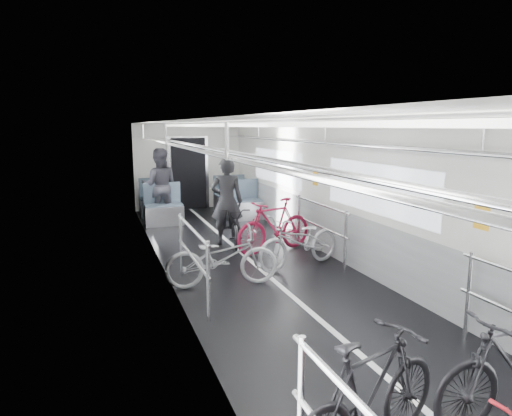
{
  "coord_description": "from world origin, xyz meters",
  "views": [
    {
      "loc": [
        -2.46,
        -5.77,
        2.33
      ],
      "look_at": [
        0.0,
        1.23,
        0.99
      ],
      "focal_mm": 32.0,
      "sensor_mm": 36.0,
      "label": 1
    }
  ],
  "objects_px": {
    "bike_right_mid": "(300,241)",
    "person_seated": "(160,186)",
    "bike_left_far": "(222,257)",
    "bike_right_far": "(274,226)",
    "bike_aisle": "(235,225)",
    "bike_left_mid": "(369,396)",
    "person_standing": "(227,201)"
  },
  "relations": [
    {
      "from": "bike_right_mid",
      "to": "person_seated",
      "type": "height_order",
      "value": "person_seated"
    },
    {
      "from": "bike_left_far",
      "to": "bike_right_far",
      "type": "distance_m",
      "value": 2.04
    },
    {
      "from": "bike_left_far",
      "to": "bike_aisle",
      "type": "xyz_separation_m",
      "value": [
        0.85,
        2.2,
        -0.04
      ]
    },
    {
      "from": "bike_left_mid",
      "to": "bike_right_mid",
      "type": "relative_size",
      "value": 0.92
    },
    {
      "from": "bike_left_mid",
      "to": "person_seated",
      "type": "xyz_separation_m",
      "value": [
        -0.28,
        8.64,
        0.43
      ]
    },
    {
      "from": "bike_left_far",
      "to": "person_seated",
      "type": "height_order",
      "value": "person_seated"
    },
    {
      "from": "bike_right_mid",
      "to": "person_standing",
      "type": "xyz_separation_m",
      "value": [
        -0.74,
        1.84,
        0.42
      ]
    },
    {
      "from": "bike_aisle",
      "to": "person_seated",
      "type": "distance_m",
      "value": 2.94
    },
    {
      "from": "bike_left_mid",
      "to": "person_seated",
      "type": "height_order",
      "value": "person_seated"
    },
    {
      "from": "bike_left_mid",
      "to": "person_standing",
      "type": "xyz_separation_m",
      "value": [
        0.69,
        6.06,
        0.4
      ]
    },
    {
      "from": "bike_aisle",
      "to": "bike_left_mid",
      "type": "bearing_deg",
      "value": -85.11
    },
    {
      "from": "bike_left_far",
      "to": "bike_right_mid",
      "type": "distance_m",
      "value": 1.54
    },
    {
      "from": "person_seated",
      "to": "bike_left_mid",
      "type": "bearing_deg",
      "value": 103.28
    },
    {
      "from": "person_standing",
      "to": "person_seated",
      "type": "distance_m",
      "value": 2.75
    },
    {
      "from": "bike_right_mid",
      "to": "person_seated",
      "type": "bearing_deg",
      "value": -175.97
    },
    {
      "from": "bike_left_far",
      "to": "person_standing",
      "type": "relative_size",
      "value": 0.96
    },
    {
      "from": "bike_left_mid",
      "to": "bike_right_far",
      "type": "xyz_separation_m",
      "value": [
        1.37,
        5.23,
        0.03
      ]
    },
    {
      "from": "bike_right_far",
      "to": "person_seated",
      "type": "distance_m",
      "value": 3.8
    },
    {
      "from": "person_standing",
      "to": "person_seated",
      "type": "relative_size",
      "value": 0.96
    },
    {
      "from": "bike_right_far",
      "to": "bike_left_mid",
      "type": "bearing_deg",
      "value": -30.62
    },
    {
      "from": "bike_right_mid",
      "to": "person_standing",
      "type": "height_order",
      "value": "person_standing"
    },
    {
      "from": "bike_left_mid",
      "to": "bike_right_far",
      "type": "distance_m",
      "value": 5.41
    },
    {
      "from": "bike_right_mid",
      "to": "person_seated",
      "type": "relative_size",
      "value": 0.94
    },
    {
      "from": "bike_left_mid",
      "to": "bike_right_mid",
      "type": "bearing_deg",
      "value": -37.19
    },
    {
      "from": "bike_left_mid",
      "to": "bike_left_far",
      "type": "bearing_deg",
      "value": -17.94
    },
    {
      "from": "person_seated",
      "to": "bike_aisle",
      "type": "bearing_deg",
      "value": 123.51
    },
    {
      "from": "bike_left_far",
      "to": "bike_right_mid",
      "type": "relative_size",
      "value": 0.98
    },
    {
      "from": "bike_right_mid",
      "to": "person_standing",
      "type": "relative_size",
      "value": 0.98
    },
    {
      "from": "person_standing",
      "to": "person_seated",
      "type": "bearing_deg",
      "value": -51.39
    },
    {
      "from": "person_standing",
      "to": "bike_left_far",
      "type": "bearing_deg",
      "value": 90.66
    },
    {
      "from": "bike_aisle",
      "to": "person_seated",
      "type": "height_order",
      "value": "person_seated"
    },
    {
      "from": "bike_right_far",
      "to": "bike_aisle",
      "type": "xyz_separation_m",
      "value": [
        -0.56,
        0.73,
        -0.11
      ]
    }
  ]
}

